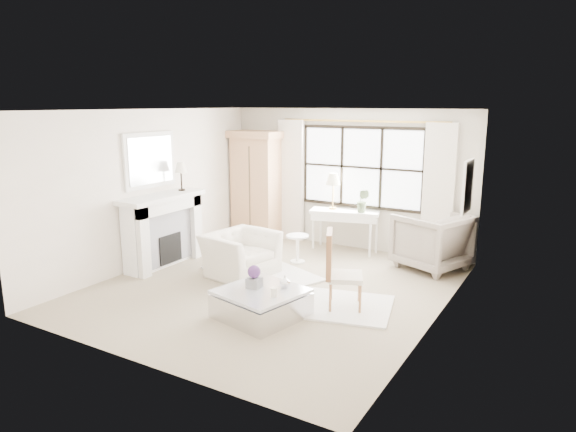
% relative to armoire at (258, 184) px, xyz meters
% --- Properties ---
extents(floor, '(5.50, 5.50, 0.00)m').
position_rel_armoire_xyz_m(floor, '(1.91, -2.48, -1.14)').
color(floor, tan).
rests_on(floor, ground).
extents(ceiling, '(5.50, 5.50, 0.00)m').
position_rel_armoire_xyz_m(ceiling, '(1.91, -2.48, 1.56)').
color(ceiling, silver).
rests_on(ceiling, ground).
extents(wall_back, '(5.00, 0.00, 5.00)m').
position_rel_armoire_xyz_m(wall_back, '(1.91, 0.27, 0.21)').
color(wall_back, beige).
rests_on(wall_back, ground).
extents(wall_front, '(5.00, 0.00, 5.00)m').
position_rel_armoire_xyz_m(wall_front, '(1.91, -5.23, 0.21)').
color(wall_front, white).
rests_on(wall_front, ground).
extents(wall_left, '(0.00, 5.50, 5.50)m').
position_rel_armoire_xyz_m(wall_left, '(-0.59, -2.48, 0.21)').
color(wall_left, white).
rests_on(wall_left, ground).
extents(wall_right, '(0.00, 5.50, 5.50)m').
position_rel_armoire_xyz_m(wall_right, '(4.41, -2.48, 0.21)').
color(wall_right, white).
rests_on(wall_right, ground).
extents(window_pane, '(2.40, 0.02, 1.50)m').
position_rel_armoire_xyz_m(window_pane, '(2.21, 0.25, 0.46)').
color(window_pane, white).
rests_on(window_pane, wall_back).
extents(window_frame, '(2.50, 0.04, 1.50)m').
position_rel_armoire_xyz_m(window_frame, '(2.21, 0.24, 0.46)').
color(window_frame, black).
rests_on(window_frame, wall_back).
extents(curtain_rod, '(3.30, 0.04, 0.04)m').
position_rel_armoire_xyz_m(curtain_rod, '(2.21, 0.19, 1.33)').
color(curtain_rod, '#B89140').
rests_on(curtain_rod, wall_back).
extents(curtain_left, '(0.55, 0.10, 2.47)m').
position_rel_armoire_xyz_m(curtain_left, '(0.71, 0.17, 0.10)').
color(curtain_left, silver).
rests_on(curtain_left, ground).
extents(curtain_right, '(0.55, 0.10, 2.47)m').
position_rel_armoire_xyz_m(curtain_right, '(3.71, 0.17, 0.10)').
color(curtain_right, beige).
rests_on(curtain_right, ground).
extents(fireplace, '(0.58, 1.66, 1.26)m').
position_rel_armoire_xyz_m(fireplace, '(-0.36, -2.48, -0.49)').
color(fireplace, white).
rests_on(fireplace, ground).
extents(mirror_frame, '(0.05, 1.15, 0.95)m').
position_rel_armoire_xyz_m(mirror_frame, '(-0.56, -2.48, 0.70)').
color(mirror_frame, white).
rests_on(mirror_frame, wall_left).
extents(mirror_glass, '(0.02, 1.00, 0.80)m').
position_rel_armoire_xyz_m(mirror_glass, '(-0.53, -2.48, 0.70)').
color(mirror_glass, silver).
rests_on(mirror_glass, wall_left).
extents(art_frame, '(0.04, 0.62, 0.82)m').
position_rel_armoire_xyz_m(art_frame, '(4.38, -0.78, 0.41)').
color(art_frame, silver).
rests_on(art_frame, wall_right).
extents(art_canvas, '(0.01, 0.52, 0.72)m').
position_rel_armoire_xyz_m(art_canvas, '(4.36, -0.78, 0.41)').
color(art_canvas, beige).
rests_on(art_canvas, wall_right).
extents(mantel_lamp, '(0.22, 0.22, 0.51)m').
position_rel_armoire_xyz_m(mantel_lamp, '(-0.31, -1.98, 0.51)').
color(mantel_lamp, black).
rests_on(mantel_lamp, fireplace).
extents(armoire, '(1.17, 0.79, 2.24)m').
position_rel_armoire_xyz_m(armoire, '(0.00, 0.00, 0.00)').
color(armoire, tan).
rests_on(armoire, floor).
extents(console_table, '(1.37, 0.76, 0.80)m').
position_rel_armoire_xyz_m(console_table, '(2.03, -0.06, -0.74)').
color(console_table, white).
rests_on(console_table, floor).
extents(console_lamp, '(0.28, 0.28, 0.69)m').
position_rel_armoire_xyz_m(console_lamp, '(1.77, -0.06, 0.22)').
color(console_lamp, '#C29243').
rests_on(console_lamp, console_table).
extents(orchid_plant, '(0.25, 0.21, 0.45)m').
position_rel_armoire_xyz_m(orchid_plant, '(2.40, -0.08, -0.12)').
color(orchid_plant, '#536845').
rests_on(orchid_plant, console_table).
extents(side_table, '(0.40, 0.40, 0.51)m').
position_rel_armoire_xyz_m(side_table, '(1.62, -1.17, -0.81)').
color(side_table, white).
rests_on(side_table, floor).
extents(rug_left, '(2.18, 1.88, 0.03)m').
position_rel_armoire_xyz_m(rug_left, '(1.43, -2.05, -1.12)').
color(rug_left, silver).
rests_on(rug_left, floor).
extents(rug_right, '(1.78, 1.50, 0.03)m').
position_rel_armoire_xyz_m(rug_right, '(3.07, -2.67, -1.13)').
color(rug_right, white).
rests_on(rug_right, floor).
extents(club_armchair, '(1.12, 1.23, 0.71)m').
position_rel_armoire_xyz_m(club_armchair, '(1.13, -2.22, -0.79)').
color(club_armchair, silver).
rests_on(club_armchair, floor).
extents(wingback_chair, '(1.39, 1.37, 0.98)m').
position_rel_armoire_xyz_m(wingback_chair, '(3.77, -0.29, -0.65)').
color(wingback_chair, gray).
rests_on(wingback_chair, floor).
extents(french_chair, '(0.64, 0.64, 1.08)m').
position_rel_armoire_xyz_m(french_chair, '(3.19, -2.67, -0.83)').
color(french_chair, '#AC7448').
rests_on(french_chair, floor).
extents(coffee_table, '(1.19, 1.19, 0.38)m').
position_rel_armoire_xyz_m(coffee_table, '(2.37, -3.49, -0.96)').
color(coffee_table, silver).
rests_on(coffee_table, floor).
extents(planter_box, '(0.19, 0.19, 0.13)m').
position_rel_armoire_xyz_m(planter_box, '(2.25, -3.47, -0.69)').
color(planter_box, slate).
rests_on(planter_box, coffee_table).
extents(planter_flowers, '(0.18, 0.18, 0.18)m').
position_rel_armoire_xyz_m(planter_flowers, '(2.25, -3.47, -0.54)').
color(planter_flowers, '#4F2A69').
rests_on(planter_flowers, planter_box).
extents(pillar_candle, '(0.09, 0.09, 0.12)m').
position_rel_armoire_xyz_m(pillar_candle, '(2.65, -3.62, -0.70)').
color(pillar_candle, white).
rests_on(pillar_candle, coffee_table).
extents(coffee_vase, '(0.16, 0.16, 0.16)m').
position_rel_armoire_xyz_m(coffee_vase, '(2.59, -3.25, -0.68)').
color(coffee_vase, white).
rests_on(coffee_vase, coffee_table).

